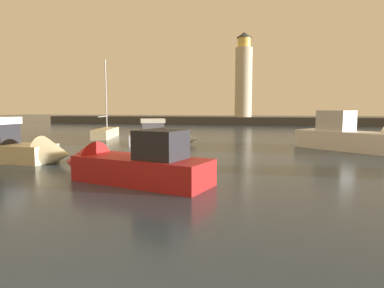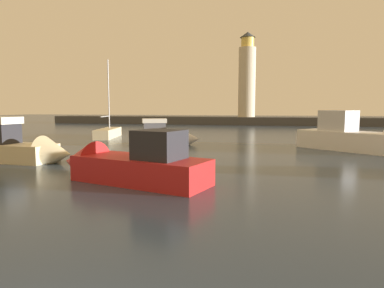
{
  "view_description": "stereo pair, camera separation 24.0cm",
  "coord_description": "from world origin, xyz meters",
  "px_view_note": "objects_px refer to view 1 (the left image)",
  "views": [
    {
      "loc": [
        2.32,
        -2.13,
        3.12
      ],
      "look_at": [
        -1.42,
        15.43,
        1.19
      ],
      "focal_mm": 31.59,
      "sensor_mm": 36.0,
      "label": 1
    },
    {
      "loc": [
        2.56,
        -2.08,
        3.12
      ],
      "look_at": [
        -1.42,
        15.43,
        1.19
      ],
      "focal_mm": 31.59,
      "sensor_mm": 36.0,
      "label": 2
    }
  ],
  "objects_px": {
    "motorboat_2": "(19,148)",
    "sailboat_moored": "(106,133)",
    "motorboat_0": "(122,164)",
    "lighthouse": "(244,77)",
    "motorboat_5": "(165,137)",
    "motorboat_3": "(360,138)"
  },
  "relations": [
    {
      "from": "sailboat_moored",
      "to": "lighthouse",
      "type": "bearing_deg",
      "value": 68.19
    },
    {
      "from": "lighthouse",
      "to": "motorboat_0",
      "type": "distance_m",
      "value": 50.83
    },
    {
      "from": "motorboat_2",
      "to": "motorboat_0",
      "type": "bearing_deg",
      "value": -23.62
    },
    {
      "from": "motorboat_2",
      "to": "motorboat_3",
      "type": "bearing_deg",
      "value": 24.51
    },
    {
      "from": "motorboat_5",
      "to": "sailboat_moored",
      "type": "bearing_deg",
      "value": 145.25
    },
    {
      "from": "lighthouse",
      "to": "motorboat_3",
      "type": "bearing_deg",
      "value": -74.08
    },
    {
      "from": "lighthouse",
      "to": "motorboat_3",
      "type": "relative_size",
      "value": 1.85
    },
    {
      "from": "motorboat_0",
      "to": "sailboat_moored",
      "type": "distance_m",
      "value": 21.81
    },
    {
      "from": "motorboat_5",
      "to": "motorboat_0",
      "type": "bearing_deg",
      "value": -80.97
    },
    {
      "from": "motorboat_3",
      "to": "motorboat_2",
      "type": "bearing_deg",
      "value": -155.49
    },
    {
      "from": "lighthouse",
      "to": "motorboat_0",
      "type": "bearing_deg",
      "value": -92.38
    },
    {
      "from": "motorboat_3",
      "to": "lighthouse",
      "type": "bearing_deg",
      "value": 105.92
    },
    {
      "from": "motorboat_2",
      "to": "sailboat_moored",
      "type": "height_order",
      "value": "sailboat_moored"
    },
    {
      "from": "lighthouse",
      "to": "motorboat_2",
      "type": "height_order",
      "value": "lighthouse"
    },
    {
      "from": "motorboat_2",
      "to": "sailboat_moored",
      "type": "bearing_deg",
      "value": 98.57
    },
    {
      "from": "motorboat_2",
      "to": "motorboat_5",
      "type": "distance_m",
      "value": 11.65
    },
    {
      "from": "motorboat_5",
      "to": "motorboat_3",
      "type": "bearing_deg",
      "value": -2.78
    },
    {
      "from": "lighthouse",
      "to": "motorboat_5",
      "type": "relative_size",
      "value": 2.58
    },
    {
      "from": "motorboat_2",
      "to": "motorboat_3",
      "type": "xyz_separation_m",
      "value": [
        20.63,
        9.41,
        0.11
      ]
    },
    {
      "from": "motorboat_0",
      "to": "motorboat_2",
      "type": "distance_m",
      "value": 8.63
    },
    {
      "from": "lighthouse",
      "to": "motorboat_5",
      "type": "distance_m",
      "value": 37.67
    },
    {
      "from": "lighthouse",
      "to": "motorboat_2",
      "type": "relative_size",
      "value": 2.2
    }
  ]
}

